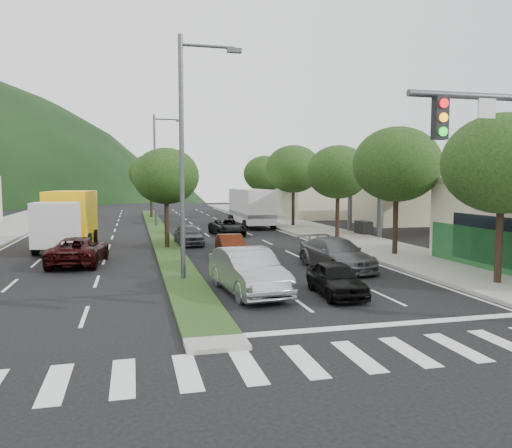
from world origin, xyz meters
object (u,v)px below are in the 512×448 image
object	(u,v)px
sedan_silver	(248,271)
car_queue_e	(189,235)
tree_med_near	(166,176)
motorhome	(251,207)
tree_r_e	(265,174)
car_queue_c	(231,246)
streetlight_mid	(157,165)
tree_r_a	(502,164)
tree_r_d	(293,169)
suv_maroon	(79,251)
tree_r_b	(397,165)
streetlight_near	(187,146)
car_queue_a	(336,279)
tree_med_far	(151,173)
box_truck	(68,222)
car_queue_d	(227,227)
car_queue_b	(336,254)
tree_r_c	(338,172)

from	to	relation	value
sedan_silver	car_queue_e	xyz separation A→B (m)	(-0.61, 14.57, -0.16)
tree_med_near	motorhome	bearing A→B (deg)	57.81
tree_r_e	car_queue_c	size ratio (longest dim) A/B	1.82
streetlight_mid	tree_r_a	bearing A→B (deg)	-67.87
tree_r_d	tree_med_near	xyz separation A→B (m)	(-12.00, -12.00, -0.75)
streetlight_mid	suv_maroon	distance (m)	20.85
tree_r_b	tree_r_a	bearing A→B (deg)	-90.00
tree_r_e	streetlight_near	bearing A→B (deg)	-110.23
suv_maroon	car_queue_c	bearing A→B (deg)	-168.74
streetlight_near	motorhome	xyz separation A→B (m)	(8.22, 23.39, -3.79)
tree_r_e	tree_r_a	bearing A→B (deg)	-90.00
sedan_silver	motorhome	distance (m)	27.06
car_queue_a	car_queue_e	distance (m)	16.08
tree_r_d	tree_med_far	bearing A→B (deg)	130.60
car_queue_a	box_truck	size ratio (longest dim) A/B	0.50
streetlight_near	car_queue_d	size ratio (longest dim) A/B	2.23
car_queue_d	motorhome	distance (m)	7.65
streetlight_near	streetlight_mid	size ratio (longest dim) A/B	1.00
car_queue_e	tree_med_far	bearing A→B (deg)	91.04
tree_r_b	car_queue_e	world-z (taller)	tree_r_b
tree_r_d	car_queue_a	distance (m)	27.28
car_queue_d	box_truck	distance (m)	11.95
car_queue_b	car_queue_d	size ratio (longest dim) A/B	1.13
tree_r_d	sedan_silver	world-z (taller)	tree_r_d
tree_med_near	box_truck	distance (m)	6.70
tree_r_a	tree_r_e	world-z (taller)	tree_r_e
tree_med_far	box_truck	distance (m)	25.19
tree_r_e	tree_med_far	size ratio (longest dim) A/B	0.97
car_queue_e	car_queue_c	bearing A→B (deg)	-76.00
car_queue_c	motorhome	size ratio (longest dim) A/B	0.42
sedan_silver	motorhome	size ratio (longest dim) A/B	0.57
tree_r_d	motorhome	xyz separation A→B (m)	(-3.57, 1.39, -3.39)
tree_med_near	motorhome	distance (m)	16.04
tree_r_d	car_queue_e	distance (m)	15.41
tree_r_c	car_queue_b	world-z (taller)	tree_r_c
suv_maroon	motorhome	world-z (taller)	motorhome
tree_r_e	car_queue_c	bearing A→B (deg)	-108.75
tree_r_c	car_queue_d	xyz separation A→B (m)	(-7.02, 4.66, -4.12)
tree_r_d	car_queue_c	distance (m)	18.84
tree_med_far	car_queue_e	distance (m)	24.77
streetlight_near	car_queue_a	xyz separation A→B (m)	(4.93, -4.00, -4.97)
tree_r_a	car_queue_e	world-z (taller)	tree_r_a
sedan_silver	tree_r_c	bearing A→B (deg)	50.49
suv_maroon	car_queue_b	xyz separation A→B (m)	(11.88, -4.31, 0.03)
car_queue_d	streetlight_near	bearing A→B (deg)	-111.37
tree_r_c	streetlight_near	xyz separation A→B (m)	(-11.79, -12.00, 0.84)
tree_med_near	sedan_silver	bearing A→B (deg)	-80.72
sedan_silver	car_queue_d	world-z (taller)	sedan_silver
tree_r_d	tree_r_e	bearing A→B (deg)	90.00
car_queue_d	car_queue_c	bearing A→B (deg)	-104.99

